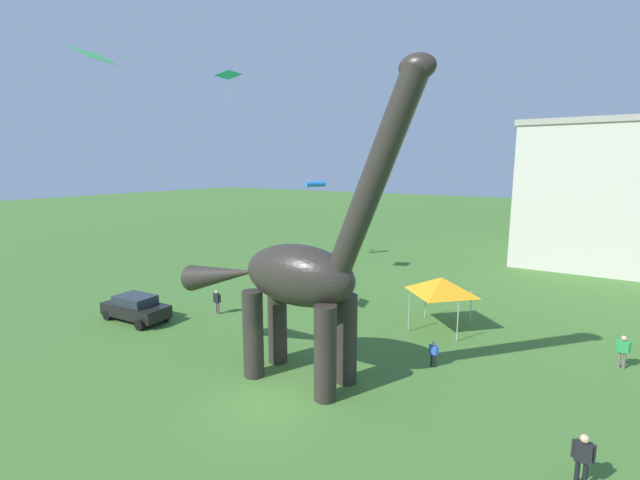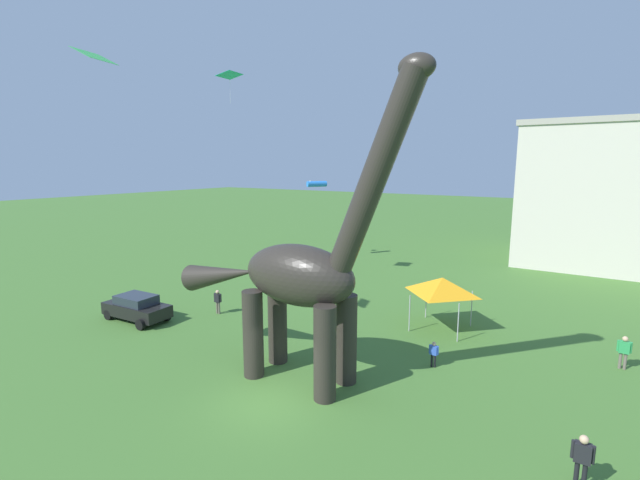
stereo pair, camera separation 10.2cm
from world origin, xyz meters
name	(u,v)px [view 2 (the right image)]	position (x,y,z in m)	size (l,w,h in m)	color
ground_plane	(266,404)	(0.00, 0.00, 0.00)	(240.00, 240.00, 0.00)	#42702D
dinosaur_sculpture	(297,275)	(-0.17, 2.40, 4.66)	(12.34, 2.61, 12.90)	#2D2823
parked_sedan_left	(137,307)	(-12.55, 3.06, 0.81)	(4.31, 2.05, 1.55)	black
person_watching_child	(434,352)	(4.45, 6.67, 0.74)	(0.46, 0.20, 1.22)	black
person_near_flyer	(582,456)	(10.57, 1.44, 1.00)	(0.62, 0.27, 1.65)	black
person_vendor_side	(218,299)	(-9.33, 6.54, 0.93)	(0.57, 0.25, 1.53)	#6B6056
person_photographer	(624,349)	(11.79, 11.18, 0.95)	(0.59, 0.26, 1.57)	#6B6056
festival_canopy_tent	(442,285)	(3.19, 11.61, 2.54)	(3.15, 3.15, 3.00)	#B2B2B7
kite_far_right	(316,184)	(-12.82, 22.95, 7.42)	(2.01, 1.91, 0.57)	#287AE5
kite_drifting	(230,75)	(-11.83, 10.82, 15.24)	(1.39, 1.76, 2.01)	#19B2B7
kite_high_left	(94,56)	(-8.98, -0.47, 13.95)	(1.49, 1.87, 0.56)	green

